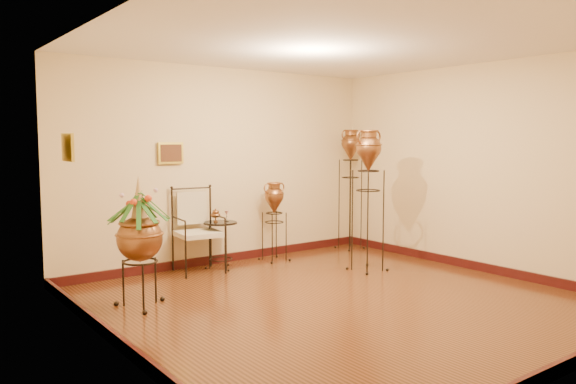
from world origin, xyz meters
TOP-DOWN VIEW (x-y plane):
  - ground at (0.00, 0.00)m, footprint 5.00×5.00m
  - room_shell at (-0.01, 0.01)m, footprint 5.02×5.02m
  - amphora_tall at (2.15, 2.15)m, footprint 0.49×0.49m
  - amphora_mid at (1.27, 0.86)m, footprint 0.48×0.48m
  - amphora_short at (0.62, 2.14)m, footprint 0.46×0.46m
  - planter_urn at (-1.85, 1.10)m, footprint 0.84×0.84m
  - armchair at (-0.61, 2.15)m, footprint 0.70×0.66m
  - side_table at (-0.28, 2.15)m, footprint 0.53×0.53m

SIDE VIEW (x-z plane):
  - ground at x=0.00m, z-range 0.00..0.00m
  - side_table at x=-0.28m, z-range -0.07..0.75m
  - armchair at x=-0.61m, z-range 0.00..1.14m
  - amphora_short at x=0.62m, z-range 0.00..1.18m
  - planter_urn at x=-1.85m, z-range 0.08..1.51m
  - amphora_mid at x=1.27m, z-range 0.01..1.94m
  - amphora_tall at x=2.15m, z-range 0.02..1.98m
  - room_shell at x=-0.01m, z-range 0.33..3.14m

